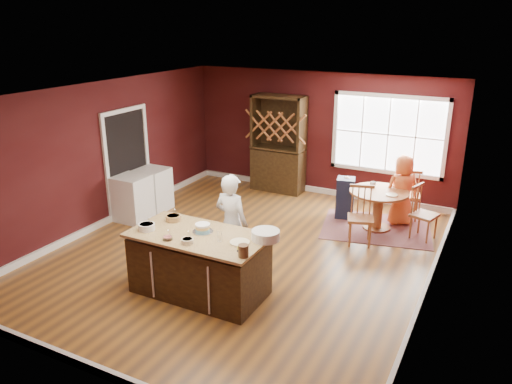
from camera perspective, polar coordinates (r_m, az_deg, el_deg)
room_shell at (r=8.06m, az=-1.38°, el=1.78°), size 7.00×7.00×7.00m
window at (r=10.69m, az=14.88°, el=6.36°), size 2.36×0.10×1.66m
doorway at (r=10.28m, az=-14.44°, el=3.17°), size 0.08×1.26×2.13m
kitchen_island at (r=7.23m, az=-6.48°, el=-8.28°), size 1.94×1.02×0.92m
dining_table at (r=9.56m, az=13.82°, el=-1.11°), size 1.09×1.09×0.75m
baker at (r=7.66m, az=-2.80°, el=-3.63°), size 0.62×0.44×1.59m
layer_cake at (r=7.06m, az=-6.12°, el=-4.12°), size 0.30×0.30×0.12m
bowl_blue at (r=7.27m, az=-12.38°, el=-3.89°), size 0.23×0.23×0.09m
bowl_yellow at (r=7.51m, az=-9.44°, el=-2.95°), size 0.23×0.23×0.08m
bowl_pink at (r=6.90m, az=-10.07°, el=-5.21°), size 0.14×0.14×0.05m
bowl_olive at (r=6.76m, az=-7.85°, el=-5.56°), size 0.17×0.17×0.06m
drinking_glass at (r=6.76m, az=-4.18°, el=-5.09°), size 0.07×0.07×0.14m
dinner_plate at (r=6.71m, az=-1.87°, el=-5.77°), size 0.27×0.27×0.02m
white_tub at (r=6.79m, az=1.11°, el=-4.95°), size 0.39×0.39×0.13m
stoneware_crock at (r=6.31m, az=-1.45°, el=-6.74°), size 0.14×0.14×0.16m
toy_figurine at (r=6.46m, az=-1.96°, el=-6.52°), size 0.05×0.05×0.08m
rug at (r=9.75m, az=13.57°, el=-4.02°), size 2.26×1.92×0.01m
chair_east at (r=9.36m, az=18.74°, el=-2.25°), size 0.50×0.52×1.00m
chair_south at (r=8.84m, az=11.88°, el=-2.70°), size 0.55×0.53×1.05m
chair_north at (r=10.21m, az=17.01°, el=-0.11°), size 0.53×0.51×1.06m
seated_woman at (r=9.85m, az=16.36°, el=0.19°), size 0.80×0.73×1.37m
high_chair at (r=10.01m, az=10.14°, el=-0.57°), size 0.42×0.42×0.85m
toddler at (r=9.97m, az=10.26°, el=1.68°), size 0.18×0.14×0.26m
table_plate at (r=9.31m, az=15.27°, el=-0.32°), size 0.22×0.22×0.02m
table_cup at (r=9.70m, az=13.23°, el=0.88°), size 0.13×0.13×0.09m
hutch at (r=11.28m, az=2.57°, el=5.50°), size 1.19×0.50×2.18m
washer at (r=10.02m, az=-13.94°, el=-0.70°), size 0.62×0.60×0.89m
dryer at (r=10.48m, az=-11.67°, el=0.31°), size 0.60×0.58×0.87m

